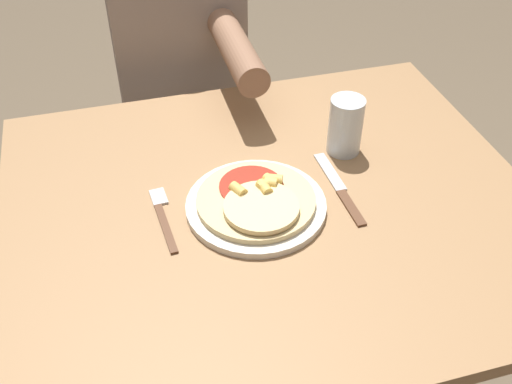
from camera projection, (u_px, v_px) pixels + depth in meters
The scene contains 7 objects.
dining_table at pixel (271, 250), 1.20m from camera, with size 0.99×0.85×0.76m.
plate at pixel (256, 206), 1.10m from camera, with size 0.26×0.26×0.01m.
pizza at pixel (257, 200), 1.09m from camera, with size 0.22×0.22×0.04m.
fork at pixel (163, 215), 1.09m from camera, with size 0.03×0.18×0.00m.
knife at pixel (340, 189), 1.14m from camera, with size 0.03×0.22×0.00m.
drinking_glass at pixel (346, 126), 1.20m from camera, with size 0.07×0.07×0.12m.
person_diner at pixel (182, 77), 1.62m from camera, with size 0.33×0.52×1.18m.
Camera 1 is at (-0.25, -0.80, 1.50)m, focal length 42.00 mm.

